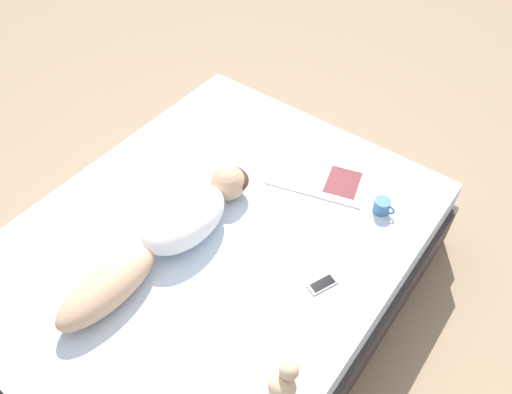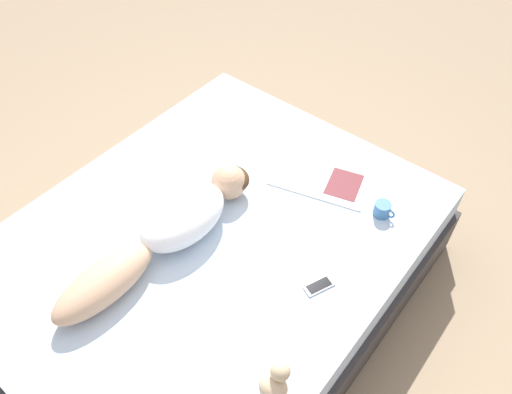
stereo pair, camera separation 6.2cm
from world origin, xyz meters
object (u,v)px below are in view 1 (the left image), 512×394
object	(u,v)px
open_magazine	(320,177)
cell_phone	(323,284)
coffee_mug	(382,206)
person	(171,230)

from	to	relation	value
open_magazine	cell_phone	xyz separation A→B (m)	(0.39, -0.60, 0.00)
coffee_mug	cell_phone	bearing A→B (deg)	-90.66
person	open_magazine	bearing A→B (deg)	69.84
person	cell_phone	bearing A→B (deg)	20.62
person	open_magazine	world-z (taller)	person
person	coffee_mug	world-z (taller)	person
open_magazine	cell_phone	bearing A→B (deg)	-73.27
coffee_mug	cell_phone	distance (m)	0.58
open_magazine	cell_phone	world-z (taller)	same
person	cell_phone	size ratio (longest dim) A/B	7.77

